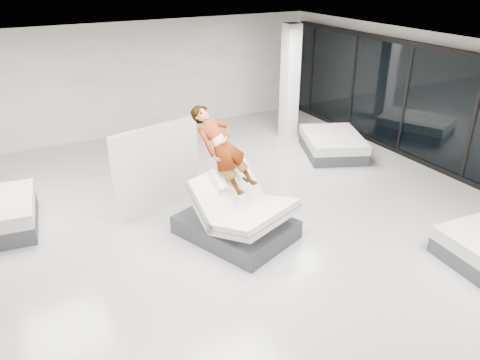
{
  "coord_description": "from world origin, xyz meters",
  "views": [
    {
      "loc": [
        -3.46,
        -6.25,
        4.75
      ],
      "look_at": [
        0.33,
        0.69,
        1.0
      ],
      "focal_mm": 35.0,
      "sensor_mm": 36.0,
      "label": 1
    }
  ],
  "objects_px": {
    "flat_bed_right_far": "(332,144)",
    "column": "(290,83)",
    "person": "(223,168)",
    "divider_panel": "(158,168)",
    "hero_bed": "(238,217)",
    "remote": "(246,180)"
  },
  "relations": [
    {
      "from": "person",
      "to": "divider_panel",
      "type": "height_order",
      "value": "person"
    },
    {
      "from": "hero_bed",
      "to": "person",
      "type": "distance_m",
      "value": 0.97
    },
    {
      "from": "remote",
      "to": "divider_panel",
      "type": "xyz_separation_m",
      "value": [
        -1.1,
        1.69,
        -0.19
      ]
    },
    {
      "from": "divider_panel",
      "to": "column",
      "type": "bearing_deg",
      "value": 12.21
    },
    {
      "from": "divider_panel",
      "to": "column",
      "type": "relative_size",
      "value": 0.62
    },
    {
      "from": "person",
      "to": "column",
      "type": "distance_m",
      "value": 5.52
    },
    {
      "from": "person",
      "to": "flat_bed_right_far",
      "type": "xyz_separation_m",
      "value": [
        4.33,
        2.12,
        -1.05
      ]
    },
    {
      "from": "remote",
      "to": "divider_panel",
      "type": "height_order",
      "value": "divider_panel"
    },
    {
      "from": "person",
      "to": "divider_panel",
      "type": "xyz_separation_m",
      "value": [
        -0.77,
        1.44,
        -0.41
      ]
    },
    {
      "from": "person",
      "to": "flat_bed_right_far",
      "type": "relative_size",
      "value": 0.75
    },
    {
      "from": "remote",
      "to": "divider_panel",
      "type": "relative_size",
      "value": 0.07
    },
    {
      "from": "hero_bed",
      "to": "remote",
      "type": "relative_size",
      "value": 17.14
    },
    {
      "from": "hero_bed",
      "to": "flat_bed_right_far",
      "type": "height_order",
      "value": "hero_bed"
    },
    {
      "from": "hero_bed",
      "to": "divider_panel",
      "type": "relative_size",
      "value": 1.21
    },
    {
      "from": "person",
      "to": "hero_bed",
      "type": "bearing_deg",
      "value": -90.0
    },
    {
      "from": "flat_bed_right_far",
      "to": "column",
      "type": "relative_size",
      "value": 0.73
    },
    {
      "from": "remote",
      "to": "flat_bed_right_far",
      "type": "xyz_separation_m",
      "value": [
        4.0,
        2.37,
        -0.84
      ]
    },
    {
      "from": "remote",
      "to": "column",
      "type": "height_order",
      "value": "column"
    },
    {
      "from": "hero_bed",
      "to": "remote",
      "type": "distance_m",
      "value": 0.73
    },
    {
      "from": "hero_bed",
      "to": "divider_panel",
      "type": "distance_m",
      "value": 2.04
    },
    {
      "from": "remote",
      "to": "column",
      "type": "xyz_separation_m",
      "value": [
        3.68,
        4.03,
        0.5
      ]
    },
    {
      "from": "hero_bed",
      "to": "person",
      "type": "xyz_separation_m",
      "value": [
        -0.12,
        0.32,
        0.91
      ]
    }
  ]
}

